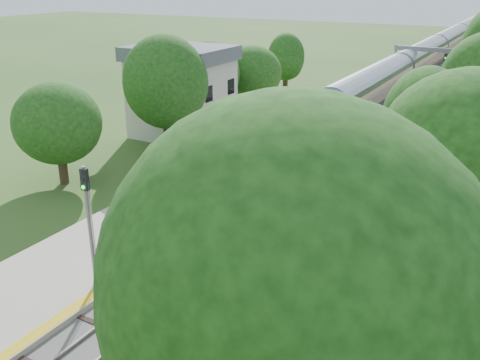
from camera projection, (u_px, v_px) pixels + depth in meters
The scene contains 10 objects.
trackbed at pixel (430, 94), 65.69m from camera, with size 9.50×170.00×0.28m.
platform at pixel (171, 208), 32.98m from camera, with size 6.40×68.00×0.38m, color #AC9F8B.
yellow_stripe at pixel (210, 214), 31.62m from camera, with size 0.55×68.00×0.01m, color gold.
station_building at pixel (181, 91), 47.02m from camera, with size 8.60×6.60×8.00m.
signal_gantry at pixel (431, 60), 59.69m from camera, with size 8.40×0.38×6.20m.
trees_behind_platform at pixel (138, 112), 37.95m from camera, with size 7.82×53.32×7.21m.
train at pixel (435, 60), 76.11m from camera, with size 3.21×128.75×4.73m.
lamppost_far at pixel (179, 183), 31.02m from camera, with size 0.43×0.43×4.34m.
signal_platform at pixel (88, 214), 23.30m from camera, with size 0.33×0.27×5.70m.
signal_farside at pixel (400, 140), 34.27m from camera, with size 0.33×0.26×5.98m.
Camera 1 is at (13.21, -8.32, 13.58)m, focal length 40.00 mm.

